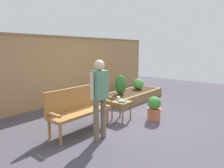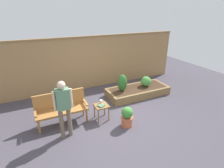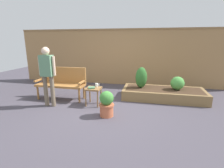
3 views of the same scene
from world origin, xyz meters
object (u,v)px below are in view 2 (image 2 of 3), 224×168
at_px(potted_boxwood, 127,117).
at_px(person_by_bench, 63,105).
at_px(cup_on_table, 101,101).
at_px(book_on_table, 101,106).
at_px(shrub_far_corner, 146,81).
at_px(garden_bench, 61,106).
at_px(side_table, 101,108).
at_px(shrub_near_bench, 122,83).

xyz_separation_m(potted_boxwood, person_by_bench, (-1.65, 0.30, 0.63)).
bearing_deg(person_by_bench, cup_on_table, 21.49).
xyz_separation_m(book_on_table, shrub_far_corner, (2.31, 1.02, -0.00)).
bearing_deg(cup_on_table, shrub_far_corner, 20.42).
distance_m(garden_bench, book_on_table, 1.15).
bearing_deg(book_on_table, person_by_bench, 172.05).
bearing_deg(potted_boxwood, side_table, 130.03).
distance_m(potted_boxwood, person_by_bench, 1.79).
relative_size(side_table, potted_boxwood, 0.80).
bearing_deg(garden_bench, side_table, -17.22).
xyz_separation_m(potted_boxwood, shrub_near_bench, (0.69, 1.59, 0.31)).
bearing_deg(shrub_far_corner, cup_on_table, -159.58).
height_order(cup_on_table, shrub_far_corner, shrub_far_corner).
relative_size(side_table, shrub_near_bench, 0.76).
height_order(book_on_table, shrub_far_corner, shrub_far_corner).
bearing_deg(book_on_table, potted_boxwood, -67.67).
bearing_deg(person_by_bench, potted_boxwood, -10.22).
xyz_separation_m(shrub_near_bench, shrub_far_corner, (1.06, 0.00, -0.12)).
height_order(cup_on_table, potted_boxwood, potted_boxwood).
bearing_deg(person_by_bench, side_table, 16.23).
bearing_deg(shrub_near_bench, potted_boxwood, -113.60).
height_order(side_table, cup_on_table, cup_on_table).
height_order(garden_bench, cup_on_table, garden_bench).
height_order(garden_bench, shrub_near_bench, garden_bench).
distance_m(garden_bench, person_by_bench, 0.78).
xyz_separation_m(shrub_near_bench, person_by_bench, (-2.34, -1.29, 0.32)).
height_order(garden_bench, side_table, garden_bench).
relative_size(book_on_table, shrub_far_corner, 0.44).
xyz_separation_m(garden_bench, potted_boxwood, (1.63, -0.97, -0.24)).
height_order(side_table, book_on_table, book_on_table).
distance_m(shrub_far_corner, person_by_bench, 3.66).
xyz_separation_m(garden_bench, side_table, (1.11, -0.34, -0.15)).
height_order(cup_on_table, person_by_bench, person_by_bench).
bearing_deg(side_table, potted_boxwood, -49.97).
distance_m(cup_on_table, person_by_bench, 1.33).
relative_size(potted_boxwood, shrub_near_bench, 0.95).
distance_m(potted_boxwood, shrub_far_corner, 2.37).
xyz_separation_m(garden_bench, shrub_far_corner, (3.38, 0.62, -0.05)).
distance_m(side_table, person_by_bench, 1.29).
relative_size(cup_on_table, shrub_far_corner, 0.30).
distance_m(cup_on_table, shrub_far_corner, 2.37).
bearing_deg(shrub_far_corner, shrub_near_bench, 180.00).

